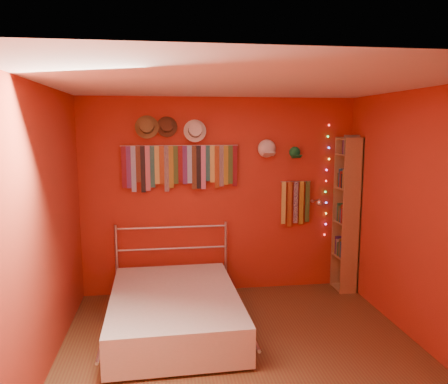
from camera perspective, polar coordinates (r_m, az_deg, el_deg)
name	(u,v)px	position (r m, az deg, el deg)	size (l,w,h in m)	color
ground	(245,358)	(4.36, 2.74, -20.81)	(3.50, 3.50, 0.00)	brown
back_wall	(220,196)	(5.60, -0.51, -0.54)	(3.50, 0.02, 2.50)	maroon
right_wall	(428,221)	(4.56, 25.06, -3.46)	(0.02, 3.50, 2.50)	maroon
left_wall	(40,234)	(3.97, -22.90, -5.04)	(0.02, 3.50, 2.50)	maroon
ceiling	(247,83)	(3.81, 3.02, 14.03)	(3.50, 3.50, 0.02)	white
tie_rack	(180,165)	(5.44, -5.78, 3.47)	(1.45, 0.03, 0.58)	silver
small_tie_rack	(295,202)	(5.76, 9.31, -1.26)	(0.40, 0.03, 0.59)	silver
fedora_olive	(147,126)	(5.38, -10.06, 8.44)	(0.29, 0.16, 0.28)	brown
fedora_brown	(167,126)	(5.39, -7.47, 8.52)	(0.25, 0.14, 0.25)	#4C2D1B
fedora_white	(195,130)	(5.40, -3.79, 8.06)	(0.28, 0.15, 0.28)	white
cap_white	(267,149)	(5.59, 5.60, 5.65)	(0.20, 0.26, 0.20)	white
cap_green	(295,152)	(5.69, 9.23, 5.14)	(0.16, 0.20, 0.16)	#197135
fairy_lights	(327,181)	(5.88, 13.28, 1.41)	(0.06, 0.02, 1.47)	#FF3333
reading_lamp	(318,203)	(5.67, 12.22, -1.36)	(0.07, 0.32, 0.09)	silver
bookshelf	(349,214)	(5.88, 16.04, -2.74)	(0.25, 0.34, 2.00)	#926041
bed	(175,310)	(4.80, -6.46, -15.04)	(1.45, 1.95, 0.93)	silver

